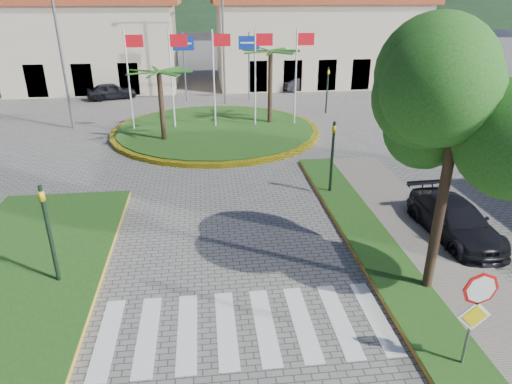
{
  "coord_description": "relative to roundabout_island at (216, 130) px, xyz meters",
  "views": [
    {
      "loc": [
        -0.73,
        -5.4,
        7.98
      ],
      "look_at": [
        0.85,
        8.0,
        2.05
      ],
      "focal_mm": 32.0,
      "sensor_mm": 36.0,
      "label": 1
    }
  ],
  "objects": [
    {
      "name": "sidewalk_right",
      "position": [
        6.0,
        -20.0,
        -0.09
      ],
      "size": [
        4.0,
        28.0,
        0.15
      ],
      "primitive_type": "cube",
      "color": "gray",
      "rests_on": "ground"
    },
    {
      "name": "verge_right",
      "position": [
        4.8,
        -20.0,
        -0.08
      ],
      "size": [
        1.6,
        28.0,
        0.18
      ],
      "primitive_type": "cube",
      "color": "#204C15",
      "rests_on": "ground"
    },
    {
      "name": "median_left",
      "position": [
        -6.5,
        -16.0,
        -0.08
      ],
      "size": [
        5.0,
        14.0,
        0.18
      ],
      "primitive_type": "cube",
      "color": "#204C15",
      "rests_on": "ground"
    },
    {
      "name": "crosswalk",
      "position": [
        -0.0,
        -18.0,
        -0.16
      ],
      "size": [
        8.0,
        3.0,
        0.01
      ],
      "primitive_type": "cube",
      "color": "silver",
      "rests_on": "ground"
    },
    {
      "name": "roundabout_island",
      "position": [
        0.0,
        0.0,
        0.0
      ],
      "size": [
        12.7,
        12.7,
        6.0
      ],
      "color": "yellow",
      "rests_on": "ground"
    },
    {
      "name": "stop_sign",
      "position": [
        4.9,
        -20.04,
        1.62
      ],
      "size": [
        0.8,
        0.11,
        2.65
      ],
      "color": "slate",
      "rests_on": "ground"
    },
    {
      "name": "deciduous_tree",
      "position": [
        5.5,
        -17.0,
        5.01
      ],
      "size": [
        3.6,
        3.6,
        6.8
      ],
      "color": "black",
      "rests_on": "ground"
    },
    {
      "name": "traffic_light_left",
      "position": [
        -5.2,
        -15.5,
        1.77
      ],
      "size": [
        0.15,
        0.18,
        3.2
      ],
      "color": "black",
      "rests_on": "ground"
    },
    {
      "name": "traffic_light_right",
      "position": [
        4.5,
        -10.0,
        1.77
      ],
      "size": [
        0.15,
        0.18,
        3.2
      ],
      "color": "black",
      "rests_on": "ground"
    },
    {
      "name": "traffic_light_far",
      "position": [
        8.0,
        4.0,
        1.77
      ],
      "size": [
        0.18,
        0.15,
        3.2
      ],
      "color": "black",
      "rests_on": "ground"
    },
    {
      "name": "direction_sign_west",
      "position": [
        -2.0,
        8.97,
        3.36
      ],
      "size": [
        1.6,
        0.14,
        5.2
      ],
      "color": "slate",
      "rests_on": "ground"
    },
    {
      "name": "direction_sign_east",
      "position": [
        3.0,
        8.97,
        3.36
      ],
      "size": [
        1.6,
        0.14,
        5.2
      ],
      "color": "slate",
      "rests_on": "ground"
    },
    {
      "name": "street_lamp_centre",
      "position": [
        1.0,
        8.0,
        4.33
      ],
      "size": [
        4.8,
        0.16,
        8.0
      ],
      "color": "slate",
      "rests_on": "ground"
    },
    {
      "name": "street_lamp_west",
      "position": [
        -9.0,
        2.0,
        4.33
      ],
      "size": [
        4.8,
        0.16,
        8.0
      ],
      "color": "slate",
      "rests_on": "ground"
    },
    {
      "name": "building_left",
      "position": [
        -14.0,
        16.0,
        3.73
      ],
      "size": [
        23.32,
        9.54,
        8.05
      ],
      "color": "beige",
      "rests_on": "ground"
    },
    {
      "name": "building_right",
      "position": [
        10.0,
        16.0,
        3.73
      ],
      "size": [
        19.08,
        9.54,
        8.05
      ],
      "color": "beige",
      "rests_on": "ground"
    },
    {
      "name": "white_van",
      "position": [
        -14.59,
        14.93,
        0.45
      ],
      "size": [
        4.66,
        2.53,
        1.24
      ],
      "primitive_type": "imported",
      "rotation": [
        0.0,
        0.0,
        1.46
      ],
      "color": "silver",
      "rests_on": "ground"
    },
    {
      "name": "car_dark_a",
      "position": [
        -8.0,
        10.6,
        0.48
      ],
      "size": [
        4.12,
        2.63,
        1.31
      ],
      "primitive_type": "imported",
      "rotation": [
        0.0,
        0.0,
        1.88
      ],
      "color": "black",
      "rests_on": "ground"
    },
    {
      "name": "car_dark_b",
      "position": [
        7.9,
        12.32,
        0.44
      ],
      "size": [
        3.91,
        2.7,
        1.22
      ],
      "primitive_type": "imported",
      "rotation": [
        0.0,
        0.0,
        1.99
      ],
      "color": "black",
      "rests_on": "ground"
    },
    {
      "name": "car_side_right",
      "position": [
        7.85,
        -14.12,
        0.49
      ],
      "size": [
        2.07,
        4.62,
        1.31
      ],
      "primitive_type": "imported",
      "rotation": [
        0.0,
        0.0,
        0.05
      ],
      "color": "black",
      "rests_on": "ground"
    }
  ]
}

